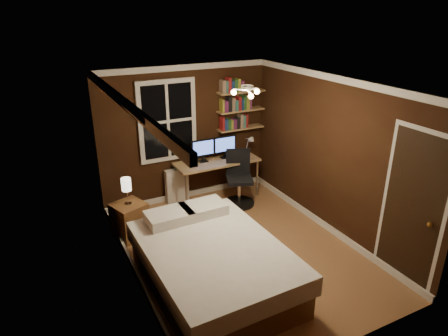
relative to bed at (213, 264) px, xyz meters
name	(u,v)px	position (x,y,z in m)	size (l,w,h in m)	color
floor	(240,250)	(0.72, 0.54, -0.33)	(4.20, 4.20, 0.00)	brown
wall_back	(186,134)	(0.72, 2.64, 0.92)	(3.20, 0.04, 2.50)	black
wall_left	(128,197)	(-0.88, 0.54, 0.92)	(0.04, 4.20, 2.50)	black
wall_right	(331,156)	(2.32, 0.54, 0.92)	(0.04, 4.20, 2.50)	black
ceiling	(243,84)	(0.72, 0.54, 2.17)	(3.20, 4.20, 0.02)	white
window	(167,121)	(0.37, 2.61, 1.22)	(1.06, 0.06, 1.46)	silver
door	(411,211)	(2.31, -1.01, 0.70)	(0.03, 0.82, 2.05)	black
door_knob	(430,224)	(2.27, -1.31, 0.67)	(0.06, 0.06, 0.06)	gold
ceiling_fixture	(247,93)	(0.72, 0.44, 2.07)	(0.44, 0.44, 0.18)	beige
bookshelf_lower	(241,128)	(1.80, 2.52, 0.92)	(0.92, 0.22, 0.03)	#AB7E53
books_row_lower	(241,122)	(1.80, 2.52, 1.05)	(0.54, 0.16, 0.23)	maroon
bookshelf_middle	(241,110)	(1.80, 2.52, 1.27)	(0.92, 0.22, 0.03)	#AB7E53
books_row_middle	(241,103)	(1.80, 2.52, 1.40)	(0.60, 0.16, 0.23)	navy
bookshelf_upper	(241,92)	(1.80, 2.52, 1.62)	(0.92, 0.22, 0.03)	#AB7E53
books_row_upper	(241,85)	(1.80, 2.52, 1.75)	(0.42, 0.16, 0.23)	#2A6129
bed	(213,264)	(0.00, 0.00, 0.00)	(1.68, 2.29, 0.76)	brown
nightstand	(130,220)	(-0.65, 1.68, -0.04)	(0.46, 0.46, 0.57)	brown
bedside_lamp	(127,191)	(-0.65, 1.68, 0.47)	(0.15, 0.15, 0.43)	#F5EACC
radiator	(177,185)	(0.45, 2.53, -0.01)	(0.43, 0.15, 0.64)	silver
desk	(217,164)	(1.19, 2.32, 0.36)	(1.58, 0.59, 0.75)	#AB7E53
monitor_left	(203,151)	(0.95, 2.40, 0.64)	(0.45, 0.12, 0.43)	black
monitor_right	(225,147)	(1.40, 2.40, 0.64)	(0.45, 0.12, 0.43)	black
desk_lamp	(249,146)	(1.83, 2.25, 0.64)	(0.14, 0.32, 0.44)	silver
office_chair	(239,184)	(1.44, 1.92, 0.06)	(0.59, 0.59, 1.02)	black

